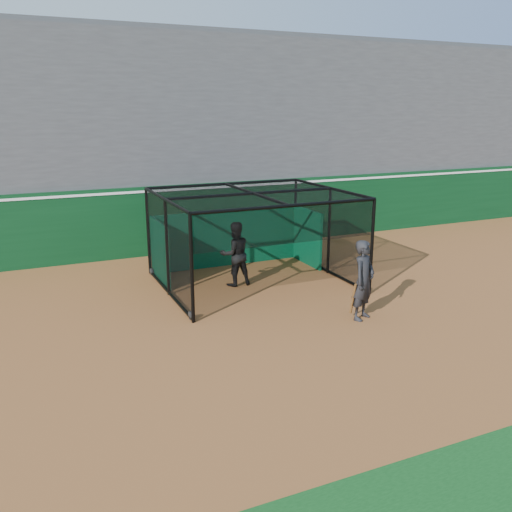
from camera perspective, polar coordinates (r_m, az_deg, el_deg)
name	(u,v)px	position (r m, az deg, el deg)	size (l,w,h in m)	color
ground	(289,333)	(13.02, 3.50, -8.10)	(120.00, 120.00, 0.00)	brown
outfield_wall	(184,217)	(20.25, -7.62, 4.10)	(50.00, 0.50, 2.50)	#0A3718
grandstand	(155,126)	(23.53, -10.61, 13.33)	(50.00, 7.85, 8.95)	#4C4C4F
batting_cage	(253,239)	(16.23, -0.31, 1.78)	(5.38, 4.67, 2.76)	black
batter	(235,254)	(16.16, -2.23, 0.23)	(0.94, 0.74, 1.94)	black
on_deck_player	(363,280)	(13.78, 11.24, -2.53)	(0.89, 0.79, 2.04)	black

